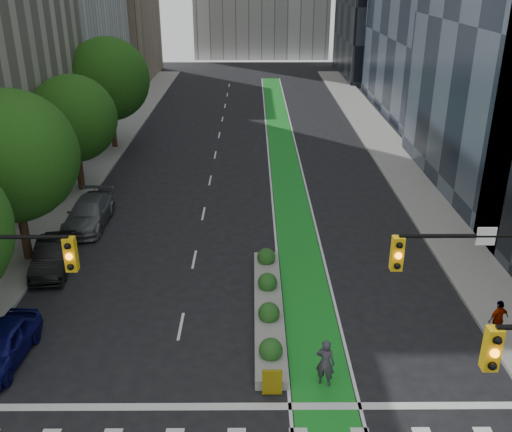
{
  "coord_description": "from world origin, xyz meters",
  "views": [
    {
      "loc": [
        0.55,
        -14.1,
        13.77
      ],
      "look_at": [
        0.69,
        10.71,
        3.0
      ],
      "focal_mm": 40.0,
      "sensor_mm": 36.0,
      "label": 1
    }
  ],
  "objects_px": {
    "parked_car_left_mid": "(53,256)",
    "pedestrian_far": "(498,319)",
    "median_planter": "(268,305)",
    "cyclist": "(325,363)",
    "parked_car_left_near": "(2,345)",
    "parked_car_left_far": "(89,213)"
  },
  "relations": [
    {
      "from": "median_planter",
      "to": "parked_car_left_near",
      "type": "relative_size",
      "value": 2.4
    },
    {
      "from": "parked_car_left_near",
      "to": "parked_car_left_mid",
      "type": "bearing_deg",
      "value": 96.09
    },
    {
      "from": "cyclist",
      "to": "parked_car_left_far",
      "type": "distance_m",
      "value": 18.49
    },
    {
      "from": "parked_car_left_near",
      "to": "parked_car_left_mid",
      "type": "relative_size",
      "value": 0.94
    },
    {
      "from": "cyclist",
      "to": "parked_car_left_near",
      "type": "height_order",
      "value": "cyclist"
    },
    {
      "from": "median_planter",
      "to": "parked_car_left_mid",
      "type": "relative_size",
      "value": 2.26
    },
    {
      "from": "parked_car_left_mid",
      "to": "pedestrian_far",
      "type": "bearing_deg",
      "value": -24.17
    },
    {
      "from": "parked_car_left_far",
      "to": "parked_car_left_near",
      "type": "bearing_deg",
      "value": -89.79
    },
    {
      "from": "cyclist",
      "to": "parked_car_left_far",
      "type": "bearing_deg",
      "value": -27.14
    },
    {
      "from": "pedestrian_far",
      "to": "median_planter",
      "type": "bearing_deg",
      "value": -35.56
    },
    {
      "from": "parked_car_left_mid",
      "to": "median_planter",
      "type": "bearing_deg",
      "value": -27.81
    },
    {
      "from": "parked_car_left_near",
      "to": "pedestrian_far",
      "type": "height_order",
      "value": "pedestrian_far"
    },
    {
      "from": "parked_car_left_mid",
      "to": "parked_car_left_far",
      "type": "relative_size",
      "value": 0.85
    },
    {
      "from": "cyclist",
      "to": "parked_car_left_far",
      "type": "height_order",
      "value": "cyclist"
    },
    {
      "from": "parked_car_left_mid",
      "to": "pedestrian_far",
      "type": "distance_m",
      "value": 20.55
    },
    {
      "from": "cyclist",
      "to": "parked_car_left_far",
      "type": "relative_size",
      "value": 0.35
    },
    {
      "from": "parked_car_left_far",
      "to": "pedestrian_far",
      "type": "bearing_deg",
      "value": -30.44
    },
    {
      "from": "parked_car_left_far",
      "to": "pedestrian_far",
      "type": "distance_m",
      "value": 22.39
    },
    {
      "from": "cyclist",
      "to": "parked_car_left_near",
      "type": "relative_size",
      "value": 0.44
    },
    {
      "from": "median_planter",
      "to": "cyclist",
      "type": "relative_size",
      "value": 5.45
    },
    {
      "from": "cyclist",
      "to": "parked_car_left_mid",
      "type": "relative_size",
      "value": 0.41
    },
    {
      "from": "parked_car_left_near",
      "to": "parked_car_left_far",
      "type": "xyz_separation_m",
      "value": [
        -0.03,
        12.6,
        0.05
      ]
    }
  ]
}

